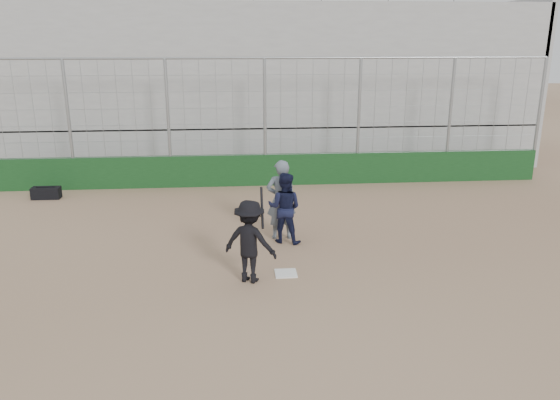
{
  "coord_description": "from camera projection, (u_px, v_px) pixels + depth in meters",
  "views": [
    {
      "loc": [
        -0.98,
        -10.12,
        4.61
      ],
      "look_at": [
        0.0,
        1.4,
        1.15
      ],
      "focal_mm": 35.0,
      "sensor_mm": 36.0,
      "label": 1
    }
  ],
  "objects": [
    {
      "name": "ground",
      "position": [
        286.0,
        274.0,
        11.07
      ],
      "size": [
        90.0,
        90.0,
        0.0
      ],
      "primitive_type": "plane",
      "color": "brown",
      "rests_on": "ground"
    },
    {
      "name": "home_plate",
      "position": [
        286.0,
        273.0,
        11.06
      ],
      "size": [
        0.44,
        0.44,
        0.02
      ],
      "primitive_type": "cube",
      "color": "white",
      "rests_on": "ground"
    },
    {
      "name": "backstop",
      "position": [
        265.0,
        156.0,
        17.47
      ],
      "size": [
        18.1,
        0.25,
        4.04
      ],
      "color": "#103414",
      "rests_on": "ground"
    },
    {
      "name": "bleachers",
      "position": [
        257.0,
        81.0,
        21.64
      ],
      "size": [
        20.25,
        6.7,
        6.98
      ],
      "color": "gray",
      "rests_on": "ground"
    },
    {
      "name": "batter_at_plate",
      "position": [
        250.0,
        241.0,
        10.53
      ],
      "size": [
        1.22,
        1.0,
        1.81
      ],
      "color": "black",
      "rests_on": "ground"
    },
    {
      "name": "catcher_crouched",
      "position": [
        284.0,
        219.0,
        12.61
      ],
      "size": [
        1.0,
        0.91,
        1.14
      ],
      "color": "black",
      "rests_on": "ground"
    },
    {
      "name": "umpire",
      "position": [
        281.0,
        204.0,
        12.81
      ],
      "size": [
        0.7,
        0.46,
        1.72
      ],
      "primitive_type": "imported",
      "rotation": [
        0.0,
        0.0,
        3.14
      ],
      "color": "slate",
      "rests_on": "ground"
    },
    {
      "name": "equipment_bag",
      "position": [
        46.0,
        193.0,
        16.18
      ],
      "size": [
        0.82,
        0.36,
        0.39
      ],
      "color": "black",
      "rests_on": "ground"
    }
  ]
}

